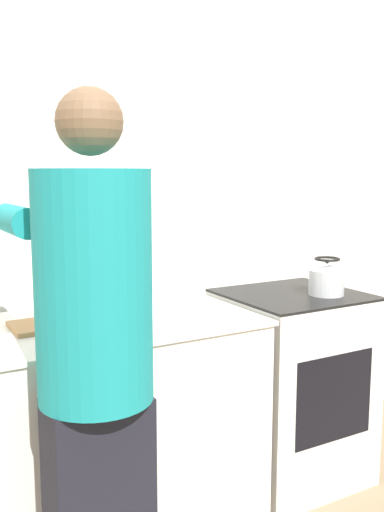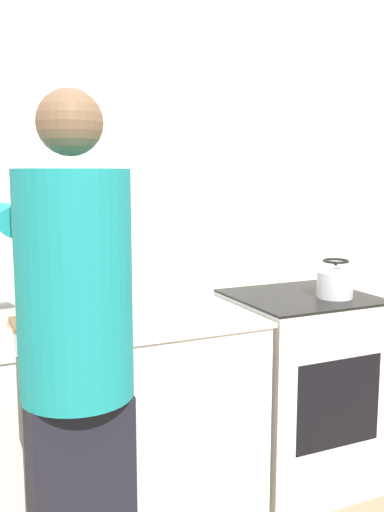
# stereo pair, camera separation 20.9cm
# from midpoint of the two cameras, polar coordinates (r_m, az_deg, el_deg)

# --- Properties ---
(wall_back) EXTENTS (8.00, 0.05, 2.60)m
(wall_back) POSITION_cam_midpoint_polar(r_m,az_deg,el_deg) (2.69, -10.79, 4.50)
(wall_back) COLOR silver
(wall_back) RESTS_ON ground_plane
(counter) EXTENTS (1.50, 0.70, 0.89)m
(counter) POSITION_cam_midpoint_polar(r_m,az_deg,el_deg) (2.44, -14.52, -16.92)
(counter) COLOR silver
(counter) RESTS_ON ground_plane
(oven) EXTENTS (0.62, 0.58, 0.91)m
(oven) POSITION_cam_midpoint_polar(r_m,az_deg,el_deg) (2.84, 7.79, -12.74)
(oven) COLOR silver
(oven) RESTS_ON ground_plane
(person) EXTENTS (0.38, 0.62, 1.71)m
(person) POSITION_cam_midpoint_polar(r_m,az_deg,el_deg) (1.75, -13.21, -10.11)
(person) COLOR black
(person) RESTS_ON ground_plane
(cutting_board) EXTENTS (0.34, 0.21, 0.02)m
(cutting_board) POSITION_cam_midpoint_polar(r_m,az_deg,el_deg) (2.30, -15.92, -6.55)
(cutting_board) COLOR #A87A4C
(cutting_board) RESTS_ON counter
(knife) EXTENTS (0.20, 0.12, 0.01)m
(knife) POSITION_cam_midpoint_polar(r_m,az_deg,el_deg) (2.29, -15.49, -6.28)
(knife) COLOR silver
(knife) RESTS_ON cutting_board
(kettle) EXTENTS (0.16, 0.16, 0.18)m
(kettle) POSITION_cam_midpoint_polar(r_m,az_deg,el_deg) (2.69, 11.16, -2.31)
(kettle) COLOR silver
(kettle) RESTS_ON oven
(bowl_prep) EXTENTS (0.17, 0.17, 0.05)m
(bowl_prep) POSITION_cam_midpoint_polar(r_m,az_deg,el_deg) (2.61, -3.76, -4.08)
(bowl_prep) COLOR silver
(bowl_prep) RESTS_ON counter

